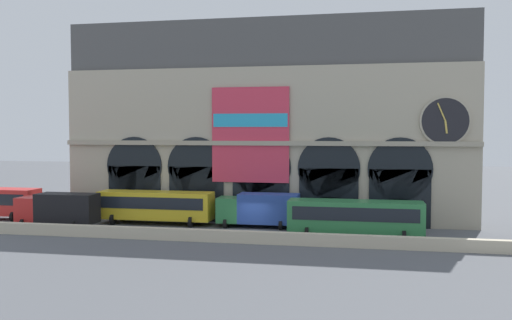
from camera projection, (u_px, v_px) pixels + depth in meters
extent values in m
plane|color=#54565B|center=(250.00, 233.00, 47.62)|extent=(200.00, 200.00, 0.00)
cube|color=beige|center=(239.00, 237.00, 43.25)|extent=(90.00, 0.70, 0.96)
cube|color=#B2A891|center=(265.00, 145.00, 54.12)|extent=(39.96, 4.08, 14.98)
cube|color=#4C4C4C|center=(265.00, 45.00, 53.90)|extent=(39.96, 3.48, 4.79)
cube|color=black|center=(135.00, 193.00, 54.81)|extent=(5.51, 0.20, 5.38)
cylinder|color=black|center=(134.00, 166.00, 54.67)|extent=(5.80, 0.20, 5.80)
cube|color=black|center=(196.00, 194.00, 53.57)|extent=(5.51, 0.20, 5.38)
cylinder|color=black|center=(196.00, 167.00, 53.43)|extent=(5.80, 0.20, 5.80)
cube|color=black|center=(261.00, 195.00, 52.33)|extent=(5.51, 0.20, 5.38)
cylinder|color=black|center=(261.00, 167.00, 52.19)|extent=(5.80, 0.20, 5.80)
cube|color=black|center=(329.00, 197.00, 51.08)|extent=(5.51, 0.20, 5.38)
cylinder|color=black|center=(329.00, 168.00, 50.94)|extent=(5.80, 0.20, 5.80)
cube|color=black|center=(400.00, 199.00, 49.84)|extent=(5.51, 0.20, 5.38)
cylinder|color=black|center=(400.00, 169.00, 49.70)|extent=(5.80, 0.20, 5.80)
cylinder|color=#B2A891|center=(445.00, 121.00, 48.64)|extent=(4.40, 0.25, 4.40)
cylinder|color=black|center=(445.00, 121.00, 48.52)|extent=(4.07, 0.06, 4.07)
cube|color=gold|center=(446.00, 127.00, 48.48)|extent=(0.30, 0.04, 1.13)
cube|color=gold|center=(442.00, 112.00, 48.47)|extent=(0.79, 0.04, 1.64)
cube|color=#D8334C|center=(250.00, 135.00, 52.10)|extent=(7.50, 0.12, 9.09)
cube|color=#26A5D8|center=(250.00, 120.00, 51.95)|extent=(7.20, 0.04, 1.27)
cube|color=#A49A85|center=(261.00, 143.00, 51.97)|extent=(39.96, 0.50, 0.44)
cylinder|color=black|center=(13.00, 217.00, 53.36)|extent=(0.28, 1.00, 1.00)
cylinder|color=black|center=(27.00, 213.00, 55.56)|extent=(0.28, 1.00, 1.00)
cube|color=red|center=(31.00, 209.00, 50.92)|extent=(2.00, 2.30, 2.30)
cube|color=black|center=(67.00, 208.00, 50.18)|extent=(5.50, 2.30, 2.70)
cylinder|color=black|center=(23.00, 223.00, 49.98)|extent=(0.28, 0.84, 0.84)
cylinder|color=black|center=(36.00, 220.00, 52.01)|extent=(0.28, 0.84, 0.84)
cylinder|color=black|center=(74.00, 225.00, 49.00)|extent=(0.28, 0.84, 0.84)
cylinder|color=black|center=(86.00, 221.00, 51.03)|extent=(0.28, 0.84, 0.84)
cube|color=gold|center=(156.00, 205.00, 51.97)|extent=(11.00, 2.50, 2.60)
cube|color=black|center=(150.00, 203.00, 50.71)|extent=(10.12, 0.04, 1.10)
cylinder|color=black|center=(113.00, 219.00, 51.68)|extent=(0.28, 1.00, 1.00)
cylinder|color=black|center=(123.00, 216.00, 53.88)|extent=(0.28, 1.00, 1.00)
cylinder|color=black|center=(191.00, 222.00, 50.19)|extent=(0.28, 1.00, 1.00)
cylinder|color=black|center=(198.00, 218.00, 52.40)|extent=(0.28, 1.00, 1.00)
cube|color=#2D7A42|center=(229.00, 209.00, 50.74)|extent=(2.00, 2.30, 2.30)
cube|color=#28479E|center=(269.00, 208.00, 50.00)|extent=(5.50, 2.30, 2.70)
cylinder|color=black|center=(225.00, 224.00, 49.80)|extent=(0.28, 0.84, 0.84)
cylinder|color=black|center=(231.00, 220.00, 51.83)|extent=(0.28, 0.84, 0.84)
cylinder|color=black|center=(281.00, 225.00, 48.82)|extent=(0.28, 0.84, 0.84)
cylinder|color=black|center=(284.00, 222.00, 50.85)|extent=(0.28, 0.84, 0.84)
cube|color=#2D7A42|center=(355.00, 216.00, 45.08)|extent=(11.00, 2.50, 2.60)
cube|color=black|center=(355.00, 215.00, 43.82)|extent=(10.12, 0.04, 1.10)
cylinder|color=black|center=(307.00, 233.00, 44.78)|extent=(0.28, 1.00, 1.00)
cylinder|color=black|center=(310.00, 228.00, 46.99)|extent=(0.28, 1.00, 1.00)
cylinder|color=black|center=(404.00, 236.00, 43.30)|extent=(0.28, 1.00, 1.00)
cylinder|color=black|center=(402.00, 231.00, 45.51)|extent=(0.28, 1.00, 1.00)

